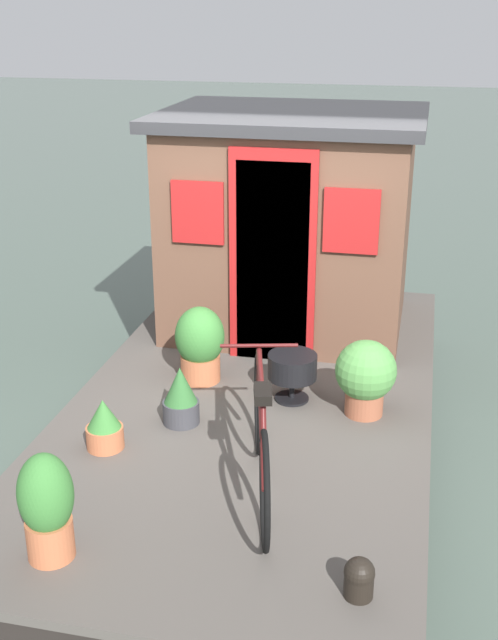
# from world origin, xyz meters

# --- Properties ---
(ground_plane) EXTENTS (60.00, 60.00, 0.00)m
(ground_plane) POSITION_xyz_m (0.00, 0.00, 0.00)
(ground_plane) COLOR #47564C
(houseboat_deck) EXTENTS (5.28, 2.72, 0.49)m
(houseboat_deck) POSITION_xyz_m (0.00, 0.00, 0.24)
(houseboat_deck) COLOR #4C4742
(houseboat_deck) RESTS_ON ground_plane
(houseboat_cabin) EXTENTS (1.89, 2.29, 1.98)m
(houseboat_cabin) POSITION_xyz_m (1.53, 0.00, 1.48)
(houseboat_cabin) COLOR brown
(houseboat_cabin) RESTS_ON houseboat_deck
(bicycle) EXTENTS (1.66, 0.57, 0.82)m
(bicycle) POSITION_xyz_m (-1.29, -0.32, 0.87)
(bicycle) COLOR black
(bicycle) RESTS_ON houseboat_deck
(potted_plant_rosemary) EXTENTS (0.30, 0.30, 0.64)m
(potted_plant_rosemary) POSITION_xyz_m (-2.17, 0.68, 0.81)
(potted_plant_rosemary) COLOR #B2603D
(potted_plant_rosemary) RESTS_ON houseboat_deck
(potted_plant_thyme) EXTENTS (0.40, 0.40, 0.63)m
(potted_plant_thyme) POSITION_xyz_m (0.15, 0.48, 0.81)
(potted_plant_thyme) COLOR #B2603D
(potted_plant_thyme) RESTS_ON houseboat_deck
(potted_plant_fern) EXTENTS (0.26, 0.26, 0.36)m
(potted_plant_fern) POSITION_xyz_m (-1.01, 0.83, 0.66)
(potted_plant_fern) COLOR #B2603D
(potted_plant_fern) RESTS_ON houseboat_deck
(potted_plant_lavender) EXTENTS (0.45, 0.45, 0.58)m
(potted_plant_lavender) POSITION_xyz_m (-0.14, -0.86, 0.80)
(potted_plant_lavender) COLOR #935138
(potted_plant_lavender) RESTS_ON houseboat_deck
(potted_plant_succulent) EXTENTS (0.27, 0.27, 0.44)m
(potted_plant_succulent) POSITION_xyz_m (-0.56, 0.42, 0.69)
(potted_plant_succulent) COLOR #38383D
(potted_plant_succulent) RESTS_ON houseboat_deck
(charcoal_grill) EXTENTS (0.38, 0.38, 0.38)m
(charcoal_grill) POSITION_xyz_m (-0.03, -0.30, 0.75)
(charcoal_grill) COLOR black
(charcoal_grill) RESTS_ON houseboat_deck
(mooring_bollard) EXTENTS (0.16, 0.16, 0.23)m
(mooring_bollard) POSITION_xyz_m (-2.12, -1.01, 0.60)
(mooring_bollard) COLOR black
(mooring_bollard) RESTS_ON houseboat_deck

